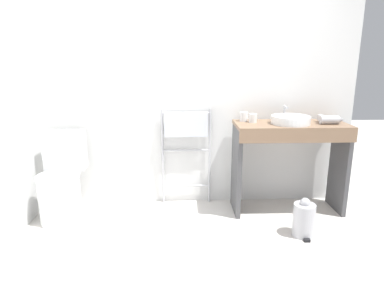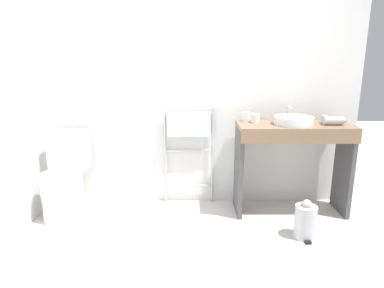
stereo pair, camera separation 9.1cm
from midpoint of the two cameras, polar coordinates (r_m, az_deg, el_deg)
ground_plane at (r=2.51m, az=1.71°, el=-22.37°), size 12.00×12.00×0.00m
wall_back at (r=3.47m, az=1.11°, el=11.00°), size 3.29×0.12×2.59m
toilet at (r=3.46m, az=-19.88°, el=-6.14°), size 0.39×0.53×0.82m
towel_radiator at (r=3.44m, az=0.11°, el=1.68°), size 0.51×0.06×0.99m
vanity_counter at (r=3.41m, az=17.07°, el=-1.38°), size 1.06×0.45×0.89m
sink_basin at (r=3.32m, az=17.23°, el=3.80°), size 0.36×0.36×0.07m
faucet at (r=3.50m, az=16.37°, el=5.25°), size 0.02×0.10×0.14m
cup_near_wall at (r=3.37m, az=9.71°, el=4.48°), size 0.08×0.08×0.09m
cup_near_edge at (r=3.31m, az=11.20°, el=4.19°), size 0.07×0.07×0.08m
hair_dryer at (r=3.44m, az=23.16°, el=3.64°), size 0.23×0.18×0.08m
trash_bin at (r=3.12m, az=19.06°, el=-12.01°), size 0.18×0.22×0.35m
bath_mat at (r=3.04m, az=-24.55°, el=-16.51°), size 0.56×0.36×0.01m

